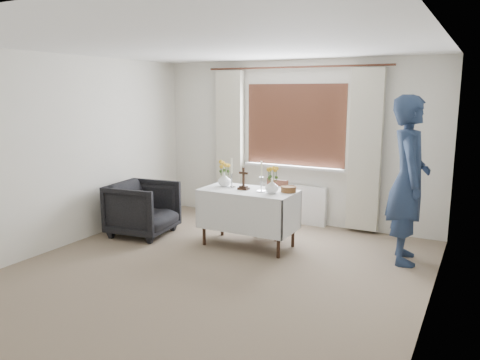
% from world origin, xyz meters
% --- Properties ---
extents(ground, '(5.00, 5.00, 0.00)m').
position_xyz_m(ground, '(0.00, 0.00, 0.00)').
color(ground, '#7E6F57').
rests_on(ground, ground).
extents(altar_table, '(1.24, 0.64, 0.76)m').
position_xyz_m(altar_table, '(-0.08, 1.07, 0.38)').
color(altar_table, white).
rests_on(altar_table, ground).
extents(wooden_chair, '(0.41, 0.41, 0.80)m').
position_xyz_m(wooden_chair, '(0.02, 1.60, 0.40)').
color(wooden_chair, '#592E1E').
rests_on(wooden_chair, ground).
extents(armchair, '(0.93, 0.91, 0.76)m').
position_xyz_m(armchair, '(-1.64, 0.82, 0.38)').
color(armchair, black).
rests_on(armchair, ground).
extents(person, '(0.64, 0.82, 1.99)m').
position_xyz_m(person, '(1.84, 1.47, 1.00)').
color(person, '#21324E').
rests_on(person, ground).
extents(radiator, '(1.10, 0.10, 0.60)m').
position_xyz_m(radiator, '(0.00, 2.42, 0.30)').
color(radiator, white).
rests_on(radiator, ground).
extents(wooden_cross, '(0.14, 0.10, 0.29)m').
position_xyz_m(wooden_cross, '(-0.15, 1.06, 0.91)').
color(wooden_cross, black).
rests_on(wooden_cross, altar_table).
extents(candlestick_left, '(0.15, 0.15, 0.40)m').
position_xyz_m(candlestick_left, '(-0.34, 1.10, 0.96)').
color(candlestick_left, silver).
rests_on(candlestick_left, altar_table).
extents(candlestick_right, '(0.12, 0.12, 0.39)m').
position_xyz_m(candlestick_right, '(0.11, 1.06, 0.96)').
color(candlestick_right, silver).
rests_on(candlestick_right, altar_table).
extents(flower_vase_left, '(0.18, 0.18, 0.18)m').
position_xyz_m(flower_vase_left, '(-0.48, 1.14, 0.85)').
color(flower_vase_left, white).
rests_on(flower_vase_left, altar_table).
extents(flower_vase_right, '(0.21, 0.21, 0.18)m').
position_xyz_m(flower_vase_right, '(0.27, 1.04, 0.85)').
color(flower_vase_right, white).
rests_on(flower_vase_right, altar_table).
extents(wicker_basket, '(0.23, 0.23, 0.07)m').
position_xyz_m(wicker_basket, '(0.43, 1.20, 0.80)').
color(wicker_basket, brown).
rests_on(wicker_basket, altar_table).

